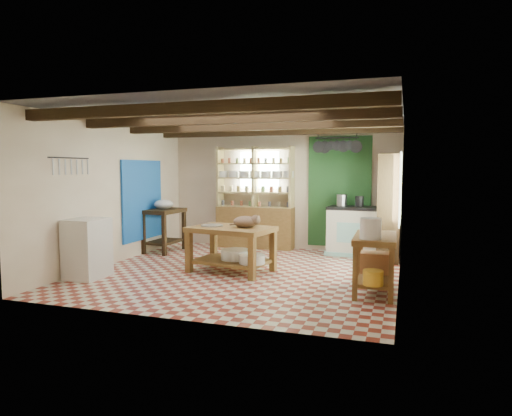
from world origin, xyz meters
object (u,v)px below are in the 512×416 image
(stove, at_px, (354,231))
(right_counter, at_px, (375,264))
(cat, at_px, (246,222))
(white_cabinet, at_px, (87,248))
(work_table, at_px, (231,249))
(prep_table, at_px, (164,230))

(stove, bearing_deg, right_counter, -74.68)
(cat, bearing_deg, white_cabinet, -154.33)
(white_cabinet, bearing_deg, stove, 40.08)
(work_table, height_order, prep_table, prep_table)
(work_table, relative_size, cat, 3.16)
(prep_table, bearing_deg, work_table, -29.44)
(stove, bearing_deg, prep_table, -163.73)
(work_table, xyz_separation_m, prep_table, (-2.00, 1.29, 0.07))
(work_table, xyz_separation_m, stove, (1.79, 2.17, 0.11))
(white_cabinet, bearing_deg, cat, 25.54)
(prep_table, xyz_separation_m, right_counter, (4.38, -1.85, -0.04))
(white_cabinet, xyz_separation_m, right_counter, (4.40, 0.55, -0.07))
(right_counter, bearing_deg, stove, 100.65)
(work_table, distance_m, stove, 2.81)
(right_counter, bearing_deg, prep_table, 155.67)
(white_cabinet, height_order, cat, cat)
(stove, relative_size, white_cabinet, 1.06)
(stove, distance_m, prep_table, 3.90)
(stove, distance_m, white_cabinet, 5.03)
(work_table, relative_size, white_cabinet, 1.42)
(cat, bearing_deg, prep_table, 150.06)
(work_table, height_order, cat, cat)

